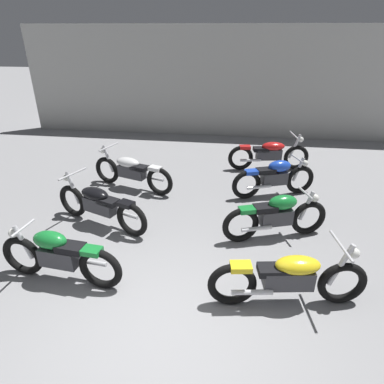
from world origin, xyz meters
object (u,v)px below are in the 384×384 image
(motorcycle_right_row_3, at_px, (269,154))
(motorcycle_left_row_1, at_px, (99,204))
(motorcycle_left_row_2, at_px, (132,171))
(motorcycle_right_row_0, at_px, (289,277))
(motorcycle_left_row_0, at_px, (59,255))
(motorcycle_right_row_1, at_px, (276,215))
(motorcycle_right_row_2, at_px, (275,177))

(motorcycle_right_row_3, bearing_deg, motorcycle_left_row_1, -135.53)
(motorcycle_left_row_2, bearing_deg, motorcycle_right_row_0, -45.93)
(motorcycle_right_row_0, bearing_deg, motorcycle_left_row_0, 179.53)
(motorcycle_left_row_2, xyz_separation_m, motorcycle_right_row_3, (3.29, 1.66, 0.00))
(motorcycle_left_row_0, distance_m, motorcycle_right_row_0, 3.30)
(motorcycle_right_row_1, bearing_deg, motorcycle_right_row_3, 88.09)
(motorcycle_left_row_1, xyz_separation_m, motorcycle_right_row_2, (3.40, 1.74, 0.01))
(motorcycle_left_row_2, bearing_deg, motorcycle_right_row_2, 1.12)
(motorcycle_left_row_2, height_order, motorcycle_right_row_3, same)
(motorcycle_left_row_0, relative_size, motorcycle_right_row_3, 0.91)
(motorcycle_right_row_0, height_order, motorcycle_right_row_1, motorcycle_right_row_0)
(motorcycle_left_row_2, relative_size, motorcycle_right_row_2, 1.11)
(motorcycle_left_row_1, bearing_deg, motorcycle_right_row_1, 0.17)
(motorcycle_right_row_0, bearing_deg, motorcycle_right_row_1, 90.82)
(motorcycle_left_row_2, height_order, motorcycle_right_row_0, same)
(motorcycle_left_row_1, distance_m, motorcycle_right_row_1, 3.29)
(motorcycle_right_row_2, bearing_deg, motorcycle_right_row_0, -91.56)
(motorcycle_right_row_1, relative_size, motorcycle_right_row_2, 1.01)
(motorcycle_left_row_0, xyz_separation_m, motorcycle_right_row_2, (3.39, 3.34, 0.00))
(motorcycle_left_row_0, height_order, motorcycle_right_row_2, same)
(motorcycle_right_row_1, height_order, motorcycle_right_row_3, motorcycle_right_row_3)
(motorcycle_left_row_2, bearing_deg, motorcycle_right_row_3, 26.80)
(motorcycle_left_row_1, bearing_deg, motorcycle_left_row_2, 86.14)
(motorcycle_left_row_0, height_order, motorcycle_right_row_0, motorcycle_right_row_0)
(motorcycle_right_row_1, relative_size, motorcycle_right_row_3, 0.88)
(motorcycle_left_row_2, bearing_deg, motorcycle_left_row_0, -91.74)
(motorcycle_left_row_1, distance_m, motorcycle_right_row_3, 4.76)
(motorcycle_left_row_2, bearing_deg, motorcycle_right_row_1, -27.71)
(motorcycle_left_row_1, xyz_separation_m, motorcycle_right_row_0, (3.31, -1.63, 0.00))
(motorcycle_right_row_0, xyz_separation_m, motorcycle_right_row_3, (0.09, 4.96, 0.00))
(motorcycle_left_row_0, xyz_separation_m, motorcycle_left_row_2, (0.10, 3.28, -0.01))
(motorcycle_left_row_1, relative_size, motorcycle_left_row_2, 0.99)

